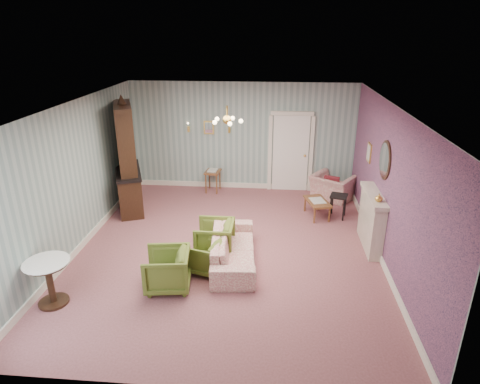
# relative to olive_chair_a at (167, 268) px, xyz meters

# --- Properties ---
(floor) EXTENTS (7.00, 7.00, 0.00)m
(floor) POSITION_rel_olive_chair_a_xyz_m (0.90, 1.39, -0.38)
(floor) COLOR #97585D
(floor) RESTS_ON ground
(ceiling) EXTENTS (7.00, 7.00, 0.00)m
(ceiling) POSITION_rel_olive_chair_a_xyz_m (0.90, 1.39, 2.52)
(ceiling) COLOR white
(ceiling) RESTS_ON ground
(wall_back) EXTENTS (6.00, 0.00, 6.00)m
(wall_back) POSITION_rel_olive_chair_a_xyz_m (0.90, 4.89, 1.07)
(wall_back) COLOR gray
(wall_back) RESTS_ON ground
(wall_front) EXTENTS (6.00, 0.00, 6.00)m
(wall_front) POSITION_rel_olive_chair_a_xyz_m (0.90, -2.11, 1.07)
(wall_front) COLOR gray
(wall_front) RESTS_ON ground
(wall_left) EXTENTS (0.00, 7.00, 7.00)m
(wall_left) POSITION_rel_olive_chair_a_xyz_m (-2.10, 1.39, 1.07)
(wall_left) COLOR gray
(wall_left) RESTS_ON ground
(wall_right) EXTENTS (0.00, 7.00, 7.00)m
(wall_right) POSITION_rel_olive_chair_a_xyz_m (3.90, 1.39, 1.07)
(wall_right) COLOR gray
(wall_right) RESTS_ON ground
(wall_right_floral) EXTENTS (0.00, 7.00, 7.00)m
(wall_right_floral) POSITION_rel_olive_chair_a_xyz_m (3.88, 1.39, 1.07)
(wall_right_floral) COLOR #C16083
(wall_right_floral) RESTS_ON ground
(door) EXTENTS (1.12, 0.12, 2.16)m
(door) POSITION_rel_olive_chair_a_xyz_m (2.20, 4.85, 0.70)
(door) COLOR white
(door) RESTS_ON floor
(olive_chair_a) EXTENTS (0.79, 0.83, 0.77)m
(olive_chair_a) POSITION_rel_olive_chair_a_xyz_m (0.00, 0.00, 0.00)
(olive_chair_a) COLOR #5D6E26
(olive_chair_a) RESTS_ON floor
(olive_chair_b) EXTENTS (0.75, 0.78, 0.66)m
(olive_chair_b) POSITION_rel_olive_chair_a_xyz_m (0.53, 0.61, -0.06)
(olive_chair_b) COLOR #5D6E26
(olive_chair_b) RESTS_ON floor
(olive_chair_c) EXTENTS (0.68, 0.73, 0.75)m
(olive_chair_c) POSITION_rel_olive_chair_a_xyz_m (0.64, 1.22, -0.01)
(olive_chair_c) COLOR #5D6E26
(olive_chair_c) RESTS_ON floor
(sofa_chintz) EXTENTS (0.77, 2.07, 0.79)m
(sofa_chintz) POSITION_rel_olive_chair_a_xyz_m (1.04, 0.93, 0.01)
(sofa_chintz) COLOR #AB4451
(sofa_chintz) RESTS_ON floor
(wingback_chair) EXTENTS (1.18, 1.09, 0.87)m
(wingback_chair) POSITION_rel_olive_chair_a_xyz_m (3.30, 4.28, 0.05)
(wingback_chair) COLOR #AB4451
(wingback_chair) RESTS_ON floor
(dresser) EXTENTS (1.12, 1.73, 2.73)m
(dresser) POSITION_rel_olive_chair_a_xyz_m (-1.75, 3.27, 0.98)
(dresser) COLOR black
(dresser) RESTS_ON floor
(fireplace) EXTENTS (0.30, 1.40, 1.16)m
(fireplace) POSITION_rel_olive_chair_a_xyz_m (3.76, 1.79, 0.20)
(fireplace) COLOR beige
(fireplace) RESTS_ON floor
(mantel_vase) EXTENTS (0.15, 0.15, 0.15)m
(mantel_vase) POSITION_rel_olive_chair_a_xyz_m (3.74, 1.39, 0.85)
(mantel_vase) COLOR gold
(mantel_vase) RESTS_ON fireplace
(oval_mirror) EXTENTS (0.04, 0.76, 0.84)m
(oval_mirror) POSITION_rel_olive_chair_a_xyz_m (3.86, 1.79, 1.47)
(oval_mirror) COLOR white
(oval_mirror) RESTS_ON wall_right
(framed_print) EXTENTS (0.04, 0.34, 0.42)m
(framed_print) POSITION_rel_olive_chair_a_xyz_m (3.87, 3.14, 1.22)
(framed_print) COLOR gold
(framed_print) RESTS_ON wall_right
(coffee_table) EXTENTS (0.64, 0.89, 0.41)m
(coffee_table) POSITION_rel_olive_chair_a_xyz_m (2.81, 3.14, -0.18)
(coffee_table) COLOR brown
(coffee_table) RESTS_ON floor
(side_table_black) EXTENTS (0.46, 0.46, 0.57)m
(side_table_black) POSITION_rel_olive_chair_a_xyz_m (3.29, 3.13, -0.10)
(side_table_black) COLOR black
(side_table_black) RESTS_ON floor
(pedestal_table) EXTENTS (0.87, 0.87, 0.78)m
(pedestal_table) POSITION_rel_olive_chair_a_xyz_m (-1.75, -0.60, 0.01)
(pedestal_table) COLOR black
(pedestal_table) RESTS_ON floor
(nesting_table) EXTENTS (0.43, 0.52, 0.64)m
(nesting_table) POSITION_rel_olive_chair_a_xyz_m (0.12, 4.54, -0.06)
(nesting_table) COLOR brown
(nesting_table) RESTS_ON floor
(gilt_mirror_back) EXTENTS (0.28, 0.06, 0.36)m
(gilt_mirror_back) POSITION_rel_olive_chair_a_xyz_m (-0.00, 4.85, 1.32)
(gilt_mirror_back) COLOR gold
(gilt_mirror_back) RESTS_ON wall_back
(sconce_left) EXTENTS (0.16, 0.12, 0.30)m
(sconce_left) POSITION_rel_olive_chair_a_xyz_m (-0.55, 4.83, 1.32)
(sconce_left) COLOR gold
(sconce_left) RESTS_ON wall_back
(sconce_right) EXTENTS (0.16, 0.12, 0.30)m
(sconce_right) POSITION_rel_olive_chair_a_xyz_m (0.55, 4.83, 1.32)
(sconce_right) COLOR gold
(sconce_right) RESTS_ON wall_back
(chandelier) EXTENTS (0.56, 0.56, 0.36)m
(chandelier) POSITION_rel_olive_chair_a_xyz_m (0.90, 1.39, 2.25)
(chandelier) COLOR gold
(chandelier) RESTS_ON ceiling
(burgundy_cushion) EXTENTS (0.41, 0.28, 0.39)m
(burgundy_cushion) POSITION_rel_olive_chair_a_xyz_m (3.25, 4.13, 0.10)
(burgundy_cushion) COLOR maroon
(burgundy_cushion) RESTS_ON wingback_chair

